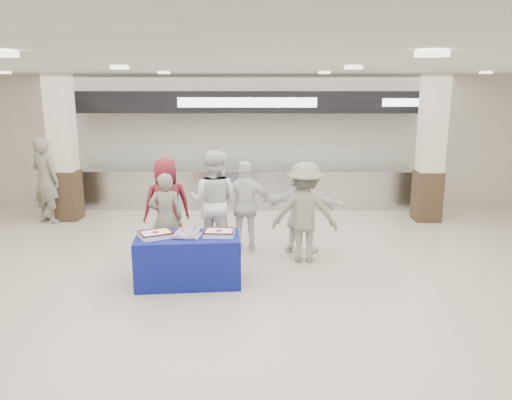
{
  "coord_description": "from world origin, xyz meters",
  "views": [
    {
      "loc": [
        0.32,
        -6.6,
        2.97
      ],
      "look_at": [
        0.24,
        1.6,
        1.05
      ],
      "focal_mm": 35.0,
      "sensor_mm": 36.0,
      "label": 1
    }
  ],
  "objects_px": {
    "sheet_cake_left": "(156,234)",
    "chef_short": "(246,206)",
    "soldier_b": "(305,212)",
    "soldier_a": "(166,218)",
    "soldier_bg": "(46,180)",
    "civilian_white": "(302,208)",
    "sheet_cake_right": "(219,232)",
    "display_table": "(188,260)",
    "chef_tall": "(214,202)",
    "cupcake_tray": "(186,234)",
    "civilian_maroon": "(167,205)"
  },
  "relations": [
    {
      "from": "sheet_cake_left",
      "to": "chef_short",
      "type": "bearing_deg",
      "value": 51.21
    },
    {
      "from": "sheet_cake_left",
      "to": "soldier_b",
      "type": "xyz_separation_m",
      "value": [
        2.3,
        1.07,
        0.06
      ]
    },
    {
      "from": "soldier_a",
      "to": "soldier_bg",
      "type": "height_order",
      "value": "soldier_bg"
    },
    {
      "from": "civilian_white",
      "to": "sheet_cake_right",
      "type": "bearing_deg",
      "value": 59.77
    },
    {
      "from": "display_table",
      "to": "chef_short",
      "type": "bearing_deg",
      "value": 56.35
    },
    {
      "from": "chef_tall",
      "to": "civilian_white",
      "type": "xyz_separation_m",
      "value": [
        1.55,
        0.07,
        -0.11
      ]
    },
    {
      "from": "chef_short",
      "to": "civilian_white",
      "type": "xyz_separation_m",
      "value": [
        1.0,
        -0.04,
        -0.01
      ]
    },
    {
      "from": "cupcake_tray",
      "to": "soldier_bg",
      "type": "bearing_deg",
      "value": 136.0
    },
    {
      "from": "cupcake_tray",
      "to": "soldier_bg",
      "type": "height_order",
      "value": "soldier_bg"
    },
    {
      "from": "cupcake_tray",
      "to": "civilian_maroon",
      "type": "distance_m",
      "value": 1.6
    },
    {
      "from": "soldier_a",
      "to": "soldier_bg",
      "type": "relative_size",
      "value": 0.82
    },
    {
      "from": "chef_short",
      "to": "soldier_b",
      "type": "bearing_deg",
      "value": 151.14
    },
    {
      "from": "sheet_cake_right",
      "to": "chef_tall",
      "type": "bearing_deg",
      "value": 98.01
    },
    {
      "from": "soldier_bg",
      "to": "sheet_cake_left",
      "type": "bearing_deg",
      "value": 156.25
    },
    {
      "from": "sheet_cake_left",
      "to": "sheet_cake_right",
      "type": "distance_m",
      "value": 0.94
    },
    {
      "from": "chef_short",
      "to": "soldier_b",
      "type": "xyz_separation_m",
      "value": [
        1.01,
        -0.53,
        0.03
      ]
    },
    {
      "from": "display_table",
      "to": "cupcake_tray",
      "type": "bearing_deg",
      "value": -173.65
    },
    {
      "from": "chef_short",
      "to": "soldier_bg",
      "type": "height_order",
      "value": "soldier_bg"
    },
    {
      "from": "civilian_white",
      "to": "chef_short",
      "type": "bearing_deg",
      "value": 10.22
    },
    {
      "from": "display_table",
      "to": "chef_short",
      "type": "distance_m",
      "value": 1.81
    },
    {
      "from": "cupcake_tray",
      "to": "soldier_a",
      "type": "relative_size",
      "value": 0.31
    },
    {
      "from": "soldier_a",
      "to": "chef_short",
      "type": "bearing_deg",
      "value": -163.41
    },
    {
      "from": "soldier_a",
      "to": "soldier_b",
      "type": "xyz_separation_m",
      "value": [
        2.34,
        0.06,
        0.09
      ]
    },
    {
      "from": "soldier_a",
      "to": "civilian_white",
      "type": "bearing_deg",
      "value": -173.98
    },
    {
      "from": "sheet_cake_right",
      "to": "soldier_bg",
      "type": "xyz_separation_m",
      "value": [
        -4.04,
        3.39,
        0.14
      ]
    },
    {
      "from": "soldier_a",
      "to": "civilian_white",
      "type": "distance_m",
      "value": 2.39
    },
    {
      "from": "soldier_b",
      "to": "civilian_white",
      "type": "bearing_deg",
      "value": -82.96
    },
    {
      "from": "sheet_cake_right",
      "to": "civilian_maroon",
      "type": "distance_m",
      "value": 1.8
    },
    {
      "from": "sheet_cake_left",
      "to": "soldier_bg",
      "type": "xyz_separation_m",
      "value": [
        -3.1,
        3.48,
        0.14
      ]
    },
    {
      "from": "soldier_b",
      "to": "sheet_cake_left",
      "type": "bearing_deg",
      "value": 30.6
    },
    {
      "from": "chef_tall",
      "to": "chef_short",
      "type": "relative_size",
      "value": 1.12
    },
    {
      "from": "chef_short",
      "to": "soldier_bg",
      "type": "distance_m",
      "value": 4.78
    },
    {
      "from": "display_table",
      "to": "civilian_white",
      "type": "height_order",
      "value": "civilian_white"
    },
    {
      "from": "civilian_white",
      "to": "cupcake_tray",
      "type": "bearing_deg",
      "value": 51.78
    },
    {
      "from": "civilian_white",
      "to": "sheet_cake_left",
      "type": "bearing_deg",
      "value": 46.77
    },
    {
      "from": "sheet_cake_right",
      "to": "soldier_bg",
      "type": "bearing_deg",
      "value": 139.99
    },
    {
      "from": "chef_short",
      "to": "display_table",
      "type": "bearing_deg",
      "value": 60.85
    },
    {
      "from": "chef_short",
      "to": "soldier_b",
      "type": "height_order",
      "value": "soldier_b"
    },
    {
      "from": "soldier_bg",
      "to": "sheet_cake_right",
      "type": "bearing_deg",
      "value": 164.54
    },
    {
      "from": "sheet_cake_left",
      "to": "civilian_maroon",
      "type": "distance_m",
      "value": 1.56
    },
    {
      "from": "display_table",
      "to": "chef_tall",
      "type": "xyz_separation_m",
      "value": [
        0.27,
        1.44,
        0.55
      ]
    },
    {
      "from": "sheet_cake_right",
      "to": "soldier_bg",
      "type": "height_order",
      "value": "soldier_bg"
    },
    {
      "from": "cupcake_tray",
      "to": "soldier_a",
      "type": "bearing_deg",
      "value": 116.84
    },
    {
      "from": "chef_tall",
      "to": "sheet_cake_right",
      "type": "bearing_deg",
      "value": 113.82
    },
    {
      "from": "soldier_a",
      "to": "soldier_b",
      "type": "height_order",
      "value": "soldier_b"
    },
    {
      "from": "soldier_a",
      "to": "soldier_bg",
      "type": "bearing_deg",
      "value": -46.25
    },
    {
      "from": "chef_tall",
      "to": "soldier_bg",
      "type": "bearing_deg",
      "value": -11.5
    },
    {
      "from": "soldier_b",
      "to": "sheet_cake_right",
      "type": "bearing_deg",
      "value": 41.19
    },
    {
      "from": "sheet_cake_left",
      "to": "cupcake_tray",
      "type": "xyz_separation_m",
      "value": [
        0.45,
        0.05,
        -0.01
      ]
    },
    {
      "from": "display_table",
      "to": "civilian_maroon",
      "type": "bearing_deg",
      "value": 105.79
    }
  ]
}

